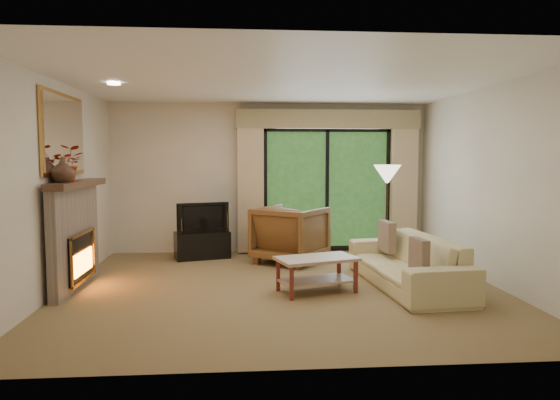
{
  "coord_description": "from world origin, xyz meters",
  "views": [
    {
      "loc": [
        -0.51,
        -6.26,
        1.66
      ],
      "look_at": [
        0.0,
        0.3,
        1.1
      ],
      "focal_mm": 32.0,
      "sensor_mm": 36.0,
      "label": 1
    }
  ],
  "objects": [
    {
      "name": "pillow_far",
      "position": [
        1.53,
        0.56,
        0.55
      ],
      "size": [
        0.15,
        0.43,
        0.42
      ],
      "primitive_type": "cube",
      "rotation": [
        0.0,
        0.0,
        0.08
      ],
      "color": "#4C3323",
      "rests_on": "sofa"
    },
    {
      "name": "wall_left",
      "position": [
        -2.75,
        0.0,
        1.3
      ],
      "size": [
        0.0,
        5.0,
        5.0
      ],
      "primitive_type": "plane",
      "rotation": [
        1.57,
        0.0,
        1.57
      ],
      "color": "beige",
      "rests_on": "ground"
    },
    {
      "name": "fireplace",
      "position": [
        -2.63,
        0.2,
        0.69
      ],
      "size": [
        0.24,
        1.7,
        1.37
      ],
      "primitive_type": null,
      "color": "slate",
      "rests_on": "floor"
    },
    {
      "name": "wall_front",
      "position": [
        0.0,
        -2.5,
        1.3
      ],
      "size": [
        5.0,
        0.0,
        5.0
      ],
      "primitive_type": "plane",
      "rotation": [
        -1.57,
        0.0,
        0.0
      ],
      "color": "beige",
      "rests_on": "ground"
    },
    {
      "name": "sliding_door",
      "position": [
        1.0,
        2.45,
        1.1
      ],
      "size": [
        2.26,
        0.1,
        2.16
      ],
      "primitive_type": null,
      "color": "black",
      "rests_on": "floor"
    },
    {
      "name": "floor_lamp",
      "position": [
        1.71,
        1.18,
        0.78
      ],
      "size": [
        0.42,
        0.42,
        1.55
      ],
      "primitive_type": null,
      "rotation": [
        0.0,
        0.0,
        0.01
      ],
      "color": "#FFF7CF",
      "rests_on": "floor"
    },
    {
      "name": "vase",
      "position": [
        -2.61,
        -0.21,
        1.52
      ],
      "size": [
        0.33,
        0.33,
        0.29
      ],
      "primitive_type": "imported",
      "rotation": [
        0.0,
        0.0,
        0.19
      ],
      "color": "#482E21",
      "rests_on": "fireplace"
    },
    {
      "name": "armchair",
      "position": [
        0.26,
        1.52,
        0.45
      ],
      "size": [
        1.36,
        1.37,
        0.9
      ],
      "primitive_type": "imported",
      "rotation": [
        0.0,
        0.0,
        2.51
      ],
      "color": "brown",
      "rests_on": "floor"
    },
    {
      "name": "tv",
      "position": [
        -1.16,
        1.95,
        0.69
      ],
      "size": [
        0.85,
        0.34,
        0.49
      ],
      "primitive_type": "imported",
      "rotation": [
        0.0,
        0.0,
        0.27
      ],
      "color": "black",
      "rests_on": "media_console"
    },
    {
      "name": "cornice",
      "position": [
        1.0,
        2.36,
        2.32
      ],
      "size": [
        3.2,
        0.24,
        0.32
      ],
      "primitive_type": "cube",
      "color": "#97885F",
      "rests_on": "wall_back"
    },
    {
      "name": "mirror",
      "position": [
        -2.71,
        0.2,
        1.95
      ],
      "size": [
        0.07,
        1.45,
        1.02
      ],
      "primitive_type": null,
      "color": "#C48C46",
      "rests_on": "wall_left"
    },
    {
      "name": "wall_right",
      "position": [
        2.75,
        0.0,
        1.3
      ],
      "size": [
        0.0,
        5.0,
        5.0
      ],
      "primitive_type": "plane",
      "rotation": [
        1.57,
        0.0,
        -1.57
      ],
      "color": "beige",
      "rests_on": "ground"
    },
    {
      "name": "pillow_near",
      "position": [
        1.53,
        -0.72,
        0.54
      ],
      "size": [
        0.13,
        0.38,
        0.37
      ],
      "primitive_type": "cube",
      "rotation": [
        0.0,
        0.0,
        0.08
      ],
      "color": "#4C3323",
      "rests_on": "sofa"
    },
    {
      "name": "coffee_table",
      "position": [
        0.41,
        -0.26,
        0.22
      ],
      "size": [
        1.08,
        0.79,
        0.44
      ],
      "primitive_type": null,
      "rotation": [
        0.0,
        0.0,
        0.3
      ],
      "color": "tan",
      "rests_on": "floor"
    },
    {
      "name": "curtain_left",
      "position": [
        -0.35,
        2.34,
        1.2
      ],
      "size": [
        0.45,
        0.18,
        2.35
      ],
      "primitive_type": "cube",
      "color": "tan",
      "rests_on": "floor"
    },
    {
      "name": "floor",
      "position": [
        0.0,
        0.0,
        0.0
      ],
      "size": [
        5.5,
        5.5,
        0.0
      ],
      "primitive_type": "plane",
      "color": "olive",
      "rests_on": "ground"
    },
    {
      "name": "branches",
      "position": [
        -2.61,
        -0.02,
        1.59
      ],
      "size": [
        0.43,
        0.38,
        0.44
      ],
      "primitive_type": "imported",
      "rotation": [
        0.0,
        0.0,
        0.09
      ],
      "color": "#99250A",
      "rests_on": "fireplace"
    },
    {
      "name": "curtain_right",
      "position": [
        2.35,
        2.34,
        1.2
      ],
      "size": [
        0.45,
        0.18,
        2.35
      ],
      "primitive_type": "cube",
      "color": "tan",
      "rests_on": "floor"
    },
    {
      "name": "wall_back",
      "position": [
        0.0,
        2.5,
        1.3
      ],
      "size": [
        5.0,
        0.0,
        5.0
      ],
      "primitive_type": "plane",
      "rotation": [
        1.57,
        0.0,
        0.0
      ],
      "color": "beige",
      "rests_on": "ground"
    },
    {
      "name": "sofa",
      "position": [
        1.61,
        -0.08,
        0.32
      ],
      "size": [
        1.05,
        2.28,
        0.65
      ],
      "primitive_type": "imported",
      "rotation": [
        0.0,
        0.0,
        -1.49
      ],
      "color": "#D2C38A",
      "rests_on": "floor"
    },
    {
      "name": "media_console",
      "position": [
        -1.16,
        1.95,
        0.22
      ],
      "size": [
        0.96,
        0.62,
        0.44
      ],
      "primitive_type": "cube",
      "rotation": [
        0.0,
        0.0,
        0.27
      ],
      "color": "black",
      "rests_on": "floor"
    },
    {
      "name": "ceiling",
      "position": [
        0.0,
        0.0,
        2.6
      ],
      "size": [
        5.5,
        5.5,
        0.0
      ],
      "primitive_type": "plane",
      "rotation": [
        3.14,
        0.0,
        0.0
      ],
      "color": "white",
      "rests_on": "ground"
    }
  ]
}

